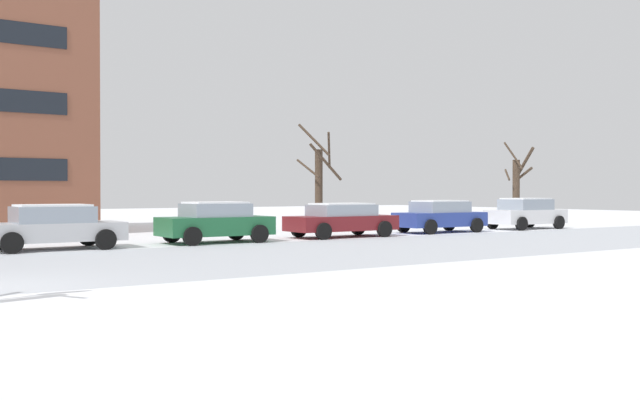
{
  "coord_description": "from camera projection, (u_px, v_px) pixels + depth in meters",
  "views": [
    {
      "loc": [
        -2.04,
        -14.35,
        1.81
      ],
      "look_at": [
        11.01,
        5.23,
        1.53
      ],
      "focal_mm": 40.03,
      "sensor_mm": 36.0,
      "label": 1
    }
  ],
  "objects": [
    {
      "name": "parked_car_maroon",
      "position": [
        342.0,
        220.0,
        28.26
      ],
      "size": [
        4.49,
        2.0,
        1.35
      ],
      "color": "maroon",
      "rests_on": "ground"
    },
    {
      "name": "tree_far_left",
      "position": [
        319.0,
        184.0,
        32.36
      ],
      "size": [
        1.78,
        1.63,
        4.86
      ],
      "color": "#423326",
      "rests_on": "ground"
    },
    {
      "name": "parked_car_silver",
      "position": [
        53.0,
        226.0,
        22.19
      ],
      "size": [
        4.2,
        2.17,
        1.41
      ],
      "color": "silver",
      "rests_on": "ground"
    },
    {
      "name": "tree_far_right",
      "position": [
        517.0,
        187.0,
        38.8
      ],
      "size": [
        1.49,
        1.47,
        4.5
      ],
      "color": "#423326",
      "rests_on": "ground"
    },
    {
      "name": "parked_car_white",
      "position": [
        526.0,
        213.0,
        34.47
      ],
      "size": [
        4.1,
        2.02,
        1.5
      ],
      "color": "white",
      "rests_on": "ground"
    },
    {
      "name": "parked_car_green",
      "position": [
        215.0,
        222.0,
        25.17
      ],
      "size": [
        3.91,
        2.06,
        1.45
      ],
      "color": "#1E6038",
      "rests_on": "ground"
    },
    {
      "name": "parked_car_blue",
      "position": [
        440.0,
        216.0,
        31.51
      ],
      "size": [
        4.22,
        1.98,
        1.43
      ],
      "color": "#283D93",
      "rests_on": "ground"
    }
  ]
}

